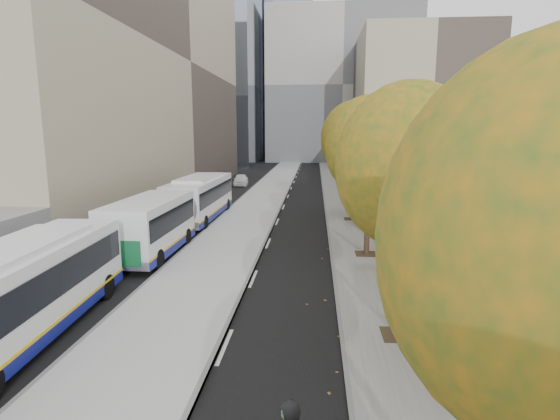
# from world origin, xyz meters

# --- Properties ---
(bus_platform) EXTENTS (4.25, 150.00, 0.15)m
(bus_platform) POSITION_xyz_m (-3.88, 35.00, 0.07)
(bus_platform) COLOR #B2B2B2
(bus_platform) RESTS_ON ground
(sidewalk) EXTENTS (4.75, 150.00, 0.08)m
(sidewalk) POSITION_xyz_m (4.12, 35.00, 0.04)
(sidewalk) COLOR gray
(sidewalk) RESTS_ON ground
(building_tan) EXTENTS (18.00, 92.00, 8.00)m
(building_tan) POSITION_xyz_m (15.50, 64.00, 4.00)
(building_tan) COLOR #9F997E
(building_tan) RESTS_ON ground
(building_midrise) EXTENTS (24.00, 46.00, 25.00)m
(building_midrise) POSITION_xyz_m (-22.50, 41.00, 12.50)
(building_midrise) COLOR tan
(building_midrise) RESTS_ON ground
(building_far_block) EXTENTS (30.00, 18.00, 30.00)m
(building_far_block) POSITION_xyz_m (6.00, 96.00, 15.00)
(building_far_block) COLOR #AEA8A0
(building_far_block) RESTS_ON ground
(bus_shelter) EXTENTS (1.90, 4.40, 2.53)m
(bus_shelter) POSITION_xyz_m (5.69, 10.96, 2.19)
(bus_shelter) COLOR #383A3F
(bus_shelter) RESTS_ON sidewalk
(tree_c) EXTENTS (4.20, 4.20, 7.28)m
(tree_c) POSITION_xyz_m (3.60, 13.00, 5.25)
(tree_c) COLOR #322117
(tree_c) RESTS_ON sidewalk
(tree_d) EXTENTS (4.40, 4.40, 7.60)m
(tree_d) POSITION_xyz_m (3.60, 22.00, 5.47)
(tree_d) COLOR #322117
(tree_d) RESTS_ON sidewalk
(tree_e) EXTENTS (4.60, 4.60, 7.92)m
(tree_e) POSITION_xyz_m (3.60, 31.00, 5.69)
(tree_e) COLOR #322117
(tree_e) RESTS_ON sidewalk
(bus_far) EXTENTS (2.78, 17.56, 2.92)m
(bus_far) POSITION_xyz_m (-7.21, 26.35, 1.60)
(bus_far) COLOR white
(bus_far) RESTS_ON ground
(distant_car) EXTENTS (1.94, 4.05, 1.33)m
(distant_car) POSITION_xyz_m (-7.62, 50.05, 0.67)
(distant_car) COLOR white
(distant_car) RESTS_ON ground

